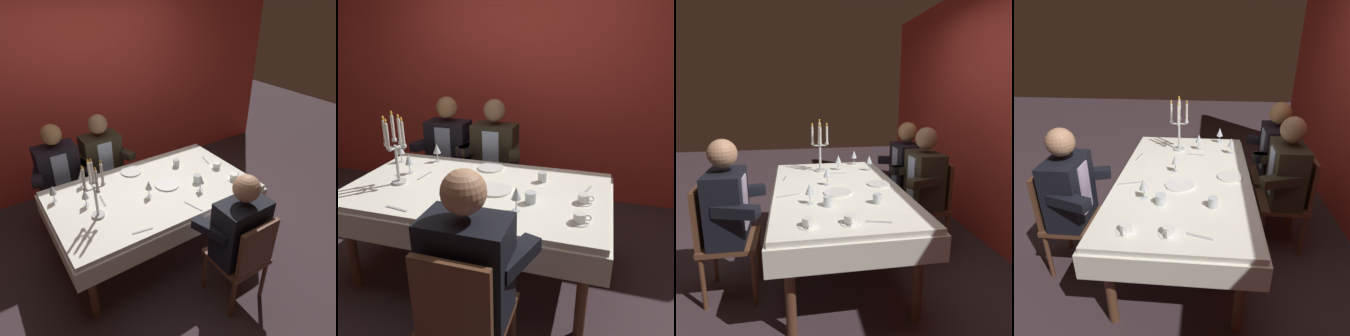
% 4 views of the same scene
% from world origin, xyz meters
% --- Properties ---
extents(ground_plane, '(12.00, 12.00, 0.00)m').
position_xyz_m(ground_plane, '(0.00, 0.00, 0.00)').
color(ground_plane, '#3B2C32').
extents(back_wall, '(6.00, 0.12, 2.70)m').
position_xyz_m(back_wall, '(0.00, 1.66, 1.35)').
color(back_wall, '#CB3C30').
rests_on(back_wall, ground_plane).
extents(dining_table, '(1.94, 1.14, 0.74)m').
position_xyz_m(dining_table, '(0.00, 0.00, 0.62)').
color(dining_table, white).
rests_on(dining_table, ground_plane).
extents(candelabra, '(0.19, 0.19, 0.55)m').
position_xyz_m(candelabra, '(-0.59, -0.10, 1.00)').
color(candelabra, silver).
rests_on(candelabra, dining_table).
extents(dinner_plate_0, '(0.22, 0.22, 0.01)m').
position_xyz_m(dinner_plate_0, '(-0.03, 0.39, 0.75)').
color(dinner_plate_0, white).
rests_on(dinner_plate_0, dining_table).
extents(dinner_plate_1, '(0.24, 0.24, 0.01)m').
position_xyz_m(dinner_plate_1, '(0.15, -0.02, 0.75)').
color(dinner_plate_1, white).
rests_on(dinner_plate_1, dining_table).
extents(wine_glass_0, '(0.07, 0.07, 0.16)m').
position_xyz_m(wine_glass_0, '(-0.62, 0.10, 0.85)').
color(wine_glass_0, silver).
rests_on(wine_glass_0, dining_table).
extents(wine_glass_1, '(0.07, 0.07, 0.16)m').
position_xyz_m(wine_glass_1, '(-0.84, 0.32, 0.85)').
color(wine_glass_1, silver).
rests_on(wine_glass_1, dining_table).
extents(wine_glass_2, '(0.07, 0.07, 0.16)m').
position_xyz_m(wine_glass_2, '(-0.54, 0.42, 0.86)').
color(wine_glass_2, silver).
rests_on(wine_glass_2, dining_table).
extents(wine_glass_3, '(0.07, 0.07, 0.16)m').
position_xyz_m(wine_glass_3, '(0.37, -0.27, 0.85)').
color(wine_glass_3, silver).
rests_on(wine_glass_3, dining_table).
extents(wine_glass_4, '(0.07, 0.07, 0.16)m').
position_xyz_m(wine_glass_4, '(-0.09, -0.08, 0.85)').
color(wine_glass_4, silver).
rests_on(wine_glass_4, dining_table).
extents(water_tumbler_0, '(0.08, 0.08, 0.08)m').
position_xyz_m(water_tumbler_0, '(0.43, -0.13, 0.78)').
color(water_tumbler_0, silver).
rests_on(water_tumbler_0, dining_table).
extents(water_tumbler_1, '(0.07, 0.07, 0.08)m').
position_xyz_m(water_tumbler_1, '(0.44, 0.24, 0.78)').
color(water_tumbler_1, silver).
rests_on(water_tumbler_1, dining_table).
extents(coffee_cup_0, '(0.13, 0.12, 0.06)m').
position_xyz_m(coffee_cup_0, '(0.77, -0.30, 0.77)').
color(coffee_cup_0, white).
rests_on(coffee_cup_0, dining_table).
extents(coffee_cup_1, '(0.13, 0.12, 0.06)m').
position_xyz_m(coffee_cup_1, '(0.77, -0.03, 0.77)').
color(coffee_cup_1, white).
rests_on(coffee_cup_1, dining_table).
extents(knife_0, '(0.07, 0.19, 0.01)m').
position_xyz_m(knife_0, '(0.16, -0.43, 0.74)').
color(knife_0, '#B7B7BC').
rests_on(knife_0, dining_table).
extents(spoon_1, '(0.06, 0.17, 0.01)m').
position_xyz_m(spoon_1, '(0.78, 0.16, 0.74)').
color(spoon_1, '#B7B7BC').
rests_on(spoon_1, dining_table).
extents(fork_2, '(0.04, 0.17, 0.01)m').
position_xyz_m(fork_2, '(-0.48, 0.08, 0.74)').
color(fork_2, '#B7B7BC').
rests_on(fork_2, dining_table).
extents(fork_3, '(0.17, 0.04, 0.01)m').
position_xyz_m(fork_3, '(-0.37, -0.47, 0.74)').
color(fork_3, '#B7B7BC').
rests_on(fork_3, dining_table).
extents(seated_diner_0, '(0.63, 0.48, 1.24)m').
position_xyz_m(seated_diner_0, '(-0.65, 0.89, 0.74)').
color(seated_diner_0, brown).
rests_on(seated_diner_0, ground_plane).
extents(seated_diner_1, '(0.63, 0.48, 1.24)m').
position_xyz_m(seated_diner_1, '(-0.15, 0.89, 0.74)').
color(seated_diner_1, brown).
rests_on(seated_diner_1, ground_plane).
extents(seated_diner_2, '(0.63, 0.48, 1.24)m').
position_xyz_m(seated_diner_2, '(0.29, -0.89, 0.74)').
color(seated_diner_2, brown).
rests_on(seated_diner_2, ground_plane).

